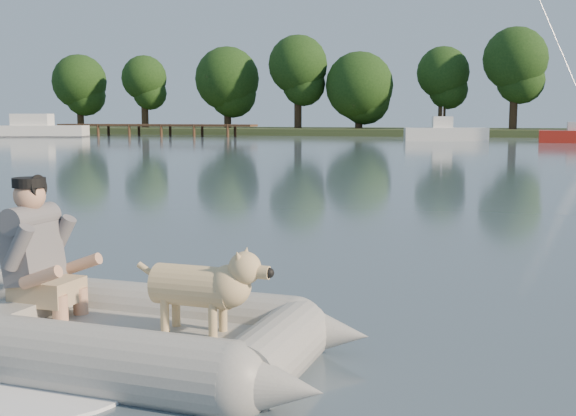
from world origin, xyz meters
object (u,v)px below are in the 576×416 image
(dog, at_px, (194,293))
(dinghy, at_px, (110,277))
(motorboat, at_px, (446,125))
(man, at_px, (34,245))
(dock, at_px, (155,130))
(cabin_cruiser, at_px, (43,125))

(dog, bearing_deg, dinghy, -175.43)
(dinghy, bearing_deg, motorboat, 94.36)
(man, height_order, motorboat, motorboat)
(dock, height_order, dog, dock)
(dinghy, relative_size, cabin_cruiser, 0.61)
(dog, relative_size, cabin_cruiser, 0.13)
(man, bearing_deg, dog, 0.00)
(dog, distance_m, cabin_cruiser, 58.43)
(dock, bearing_deg, motorboat, -10.67)
(dinghy, distance_m, cabin_cruiser, 58.07)
(cabin_cruiser, relative_size, motorboat, 1.24)
(dinghy, distance_m, dog, 0.65)
(man, relative_size, motorboat, 0.18)
(dog, height_order, motorboat, motorboat)
(motorboat, bearing_deg, man, -100.77)
(dinghy, relative_size, man, 4.18)
(dock, height_order, dinghy, dinghy)
(dinghy, relative_size, motorboat, 0.76)
(dock, distance_m, motorboat, 25.27)
(motorboat, bearing_deg, dog, -99.17)
(motorboat, bearing_deg, dock, 158.71)
(man, distance_m, dog, 1.37)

